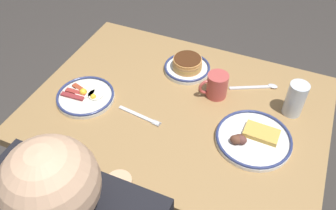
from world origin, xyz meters
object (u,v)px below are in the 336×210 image
drinking_glass (295,100)px  fork_near (140,116)px  plate_near_main (187,66)px  tea_spoon (260,87)px  coffee_mug (216,85)px  plate_center_pancakes (253,138)px  plate_far_companion (86,96)px

drinking_glass → fork_near: (0.52, 0.25, -0.06)m
plate_near_main → tea_spoon: (-0.32, -0.01, -0.02)m
coffee_mug → tea_spoon: 0.20m
coffee_mug → tea_spoon: size_ratio=0.58×
plate_center_pancakes → tea_spoon: bearing=-82.7°
plate_center_pancakes → fork_near: 0.43m
fork_near → tea_spoon: size_ratio=1.01×
plate_far_companion → fork_near: bearing=179.2°
drinking_glass → fork_near: size_ratio=0.75×
drinking_glass → tea_spoon: (0.14, -0.09, -0.06)m
fork_near → coffee_mug: bearing=-135.0°
tea_spoon → fork_near: bearing=41.7°
plate_far_companion → tea_spoon: 0.71m
fork_near → tea_spoon: tea_spoon is taller
coffee_mug → plate_far_companion: bearing=25.5°
plate_far_companion → plate_center_pancakes: bearing=-175.9°
plate_center_pancakes → drinking_glass: drinking_glass is taller
coffee_mug → drinking_glass: size_ratio=0.77×
plate_center_pancakes → drinking_glass: bearing=-117.3°
plate_near_main → plate_far_companion: size_ratio=0.87×
drinking_glass → fork_near: bearing=25.5°
plate_near_main → drinking_glass: size_ratio=1.44×
plate_far_companion → tea_spoon: size_ratio=1.25×
plate_near_main → fork_near: bearing=78.7°
coffee_mug → fork_near: bearing=45.0°
drinking_glass → fork_near: 0.58m
plate_center_pancakes → fork_near: plate_center_pancakes is taller
plate_center_pancakes → tea_spoon: 0.29m
plate_near_main → plate_center_pancakes: (-0.36, 0.28, -0.01)m
plate_near_main → plate_center_pancakes: 0.45m
plate_near_main → drinking_glass: bearing=170.3°
plate_center_pancakes → fork_near: (0.42, 0.05, -0.01)m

